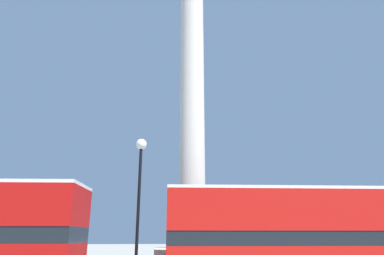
{
  "coord_description": "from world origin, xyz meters",
  "views": [
    {
      "loc": [
        -2.12,
        -19.43,
        2.41
      ],
      "look_at": [
        0.0,
        0.0,
        8.64
      ],
      "focal_mm": 32.0,
      "sensor_mm": 36.0,
      "label": 1
    }
  ],
  "objects_px": {
    "bus_b": "(300,237)",
    "street_lamp": "(139,191)",
    "monument_column": "(192,147)",
    "equestrian_statue": "(3,250)"
  },
  "relations": [
    {
      "from": "equestrian_statue",
      "to": "street_lamp",
      "type": "height_order",
      "value": "street_lamp"
    },
    {
      "from": "monument_column",
      "to": "bus_b",
      "type": "bearing_deg",
      "value": -53.2
    },
    {
      "from": "bus_b",
      "to": "street_lamp",
      "type": "xyz_separation_m",
      "value": [
        -6.72,
        1.87,
        2.0
      ]
    },
    {
      "from": "monument_column",
      "to": "equestrian_statue",
      "type": "bearing_deg",
      "value": 165.82
    },
    {
      "from": "bus_b",
      "to": "street_lamp",
      "type": "height_order",
      "value": "street_lamp"
    },
    {
      "from": "bus_b",
      "to": "monument_column",
      "type": "bearing_deg",
      "value": 130.12
    },
    {
      "from": "bus_b",
      "to": "equestrian_statue",
      "type": "relative_size",
      "value": 1.91
    },
    {
      "from": "monument_column",
      "to": "equestrian_statue",
      "type": "xyz_separation_m",
      "value": [
        -10.76,
        2.72,
        -5.77
      ]
    },
    {
      "from": "monument_column",
      "to": "bus_b",
      "type": "xyz_separation_m",
      "value": [
        3.9,
        -5.21,
        -5.01
      ]
    },
    {
      "from": "equestrian_statue",
      "to": "street_lamp",
      "type": "bearing_deg",
      "value": -6.87
    }
  ]
}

